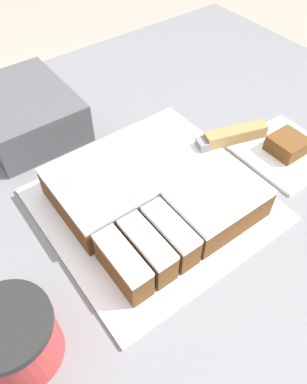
{
  "coord_description": "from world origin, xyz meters",
  "views": [
    {
      "loc": [
        -0.15,
        -0.28,
        1.35
      ],
      "look_at": [
        0.08,
        0.03,
        0.92
      ],
      "focal_mm": 35.0,
      "sensor_mm": 36.0,
      "label": 1
    }
  ],
  "objects": [
    {
      "name": "brownie",
      "position": [
        0.35,
        -0.02,
        0.91
      ],
      "size": [
        0.06,
        0.06,
        0.03
      ],
      "color": "brown",
      "rests_on": "paper_napkin"
    },
    {
      "name": "cake_board",
      "position": [
        0.08,
        0.03,
        0.89
      ],
      "size": [
        0.33,
        0.32,
        0.01
      ],
      "color": "silver",
      "rests_on": "countertop"
    },
    {
      "name": "knife",
      "position": [
        0.2,
        0.03,
        0.96
      ],
      "size": [
        0.33,
        0.12,
        0.02
      ],
      "rotation": [
        0.0,
        0.0,
        2.84
      ],
      "color": "silver",
      "rests_on": "cake"
    },
    {
      "name": "paper_napkin",
      "position": [
        0.35,
        -0.02,
        0.89
      ],
      "size": [
        0.15,
        0.15,
        0.01
      ],
      "color": "white",
      "rests_on": "countertop"
    },
    {
      "name": "countertop",
      "position": [
        0.0,
        0.0,
        0.44
      ],
      "size": [
        1.4,
        1.1,
        0.89
      ],
      "color": "slate",
      "rests_on": "ground_plane"
    },
    {
      "name": "coffee_cup",
      "position": [
        -0.18,
        -0.06,
        0.93
      ],
      "size": [
        0.1,
        0.1,
        0.09
      ],
      "color": "#B23333",
      "rests_on": "countertop"
    },
    {
      "name": "cake",
      "position": [
        0.08,
        0.03,
        0.92
      ],
      "size": [
        0.26,
        0.25,
        0.06
      ],
      "color": "brown",
      "rests_on": "cake_board"
    },
    {
      "name": "storage_box",
      "position": [
        -0.0,
        0.33,
        0.92
      ],
      "size": [
        0.17,
        0.21,
        0.08
      ],
      "color": "#47474C",
      "rests_on": "countertop"
    }
  ]
}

